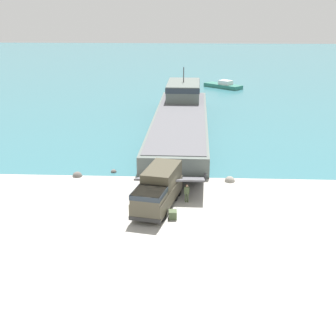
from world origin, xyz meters
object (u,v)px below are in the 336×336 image
at_px(military_truck, 158,189).
at_px(mooring_bollard, 205,176).
at_px(cargo_crate, 173,215).
at_px(soldier_on_ramp, 187,192).
at_px(moored_boat_a, 223,85).
at_px(landing_craft, 181,114).

distance_m(military_truck, mooring_bollard, 8.01).
height_order(mooring_bollard, cargo_crate, mooring_bollard).
distance_m(soldier_on_ramp, mooring_bollard, 5.88).
xyz_separation_m(moored_boat_a, mooring_bollard, (-5.19, -55.74, -0.14)).
height_order(moored_boat_a, cargo_crate, moored_boat_a).
distance_m(military_truck, cargo_crate, 2.94).
distance_m(moored_boat_a, cargo_crate, 65.21).
height_order(soldier_on_ramp, mooring_bollard, soldier_on_ramp).
bearing_deg(military_truck, mooring_bollard, 159.84).
relative_size(military_truck, soldier_on_ramp, 4.91).
relative_size(military_truck, moored_boat_a, 1.00).
bearing_deg(mooring_bollard, cargo_crate, -107.59).
bearing_deg(moored_boat_a, landing_craft, -152.49).
distance_m(landing_craft, mooring_bollard, 22.44).
relative_size(mooring_bollard, cargo_crate, 0.94).
xyz_separation_m(landing_craft, soldier_on_ramp, (1.19, -27.80, -0.72)).
distance_m(landing_craft, cargo_crate, 31.22).
xyz_separation_m(landing_craft, military_truck, (-1.23, -28.93, -0.03)).
height_order(landing_craft, moored_boat_a, landing_craft).
bearing_deg(moored_boat_a, cargo_crate, -145.92).
bearing_deg(military_truck, landing_craft, -170.69).
height_order(military_truck, soldier_on_ramp, military_truck).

